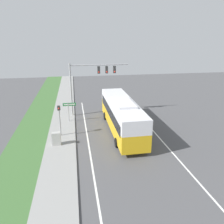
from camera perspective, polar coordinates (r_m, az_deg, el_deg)
name	(u,v)px	position (r m, az deg, el deg)	size (l,w,h in m)	color
ground_plane	(127,145)	(21.02, 3.96, -8.55)	(80.00, 80.00, 0.00)	#4C4C4F
sidewalk	(60,150)	(20.53, -13.34, -9.58)	(2.80, 80.00, 0.12)	gray
grass_verge	(23,153)	(21.02, -22.19, -9.88)	(3.60, 80.00, 0.10)	#3D6633
lane_divider_near	(89,148)	(20.53, -5.98, -9.32)	(0.14, 30.00, 0.01)	silver
lane_divider_far	(163,142)	(22.10, 13.14, -7.58)	(0.14, 30.00, 0.01)	silver
bus	(121,113)	(23.36, 2.48, -0.37)	(2.75, 11.97, 3.59)	gold
signal_gantry	(91,77)	(27.80, -5.55, 9.06)	(7.38, 0.41, 6.71)	#939399
pedestrian_signal	(59,116)	(22.44, -13.57, -1.04)	(0.28, 0.34, 3.30)	#939399
street_sign	(69,108)	(26.37, -11.17, 1.01)	(1.53, 0.08, 2.43)	#939399
utility_cabinet	(56,139)	(21.13, -14.33, -6.76)	(0.78, 0.47, 1.23)	#A8A8A3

